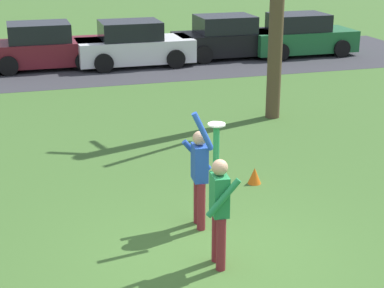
% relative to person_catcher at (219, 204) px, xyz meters
% --- Properties ---
extents(ground_plane, '(120.00, 120.00, 0.00)m').
position_rel_person_catcher_xyz_m(ground_plane, '(0.01, 0.28, -0.98)').
color(ground_plane, '#426B2D').
extents(person_catcher, '(0.49, 0.56, 2.08)m').
position_rel_person_catcher_xyz_m(person_catcher, '(0.00, 0.00, 0.00)').
color(person_catcher, maroon).
rests_on(person_catcher, ground_plane).
extents(person_defender, '(0.49, 0.57, 2.04)m').
position_rel_person_catcher_xyz_m(person_defender, '(0.11, 1.31, -0.00)').
color(person_defender, maroon).
rests_on(person_defender, ground_plane).
extents(frisbee_disc, '(0.25, 0.25, 0.02)m').
position_rel_person_catcher_xyz_m(frisbee_disc, '(0.02, 0.22, 1.11)').
color(frisbee_disc, white).
rests_on(frisbee_disc, person_catcher).
extents(parked_car_maroon, '(4.10, 2.05, 1.59)m').
position_rel_person_catcher_xyz_m(parked_car_maroon, '(-1.47, 14.82, -0.25)').
color(parked_car_maroon, maroon).
rests_on(parked_car_maroon, ground_plane).
extents(parked_car_white, '(4.10, 2.05, 1.59)m').
position_rel_person_catcher_xyz_m(parked_car_white, '(1.66, 14.36, -0.25)').
color(parked_car_white, white).
rests_on(parked_car_white, ground_plane).
extents(parked_car_black, '(4.10, 2.05, 1.59)m').
position_rel_person_catcher_xyz_m(parked_car_black, '(5.38, 14.82, -0.25)').
color(parked_car_black, black).
rests_on(parked_car_black, ground_plane).
extents(parked_car_green, '(4.10, 2.05, 1.59)m').
position_rel_person_catcher_xyz_m(parked_car_green, '(8.28, 14.54, -0.25)').
color(parked_car_green, '#1E6633').
rests_on(parked_car_green, ground_plane).
extents(parking_strip, '(22.93, 6.40, 0.01)m').
position_rel_person_catcher_xyz_m(parking_strip, '(1.79, 14.65, -0.98)').
color(parking_strip, '#38383D').
rests_on(parking_strip, ground_plane).
extents(field_cone_orange, '(0.26, 0.26, 0.32)m').
position_rel_person_catcher_xyz_m(field_cone_orange, '(1.67, 2.77, -0.82)').
color(field_cone_orange, orange).
rests_on(field_cone_orange, ground_plane).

